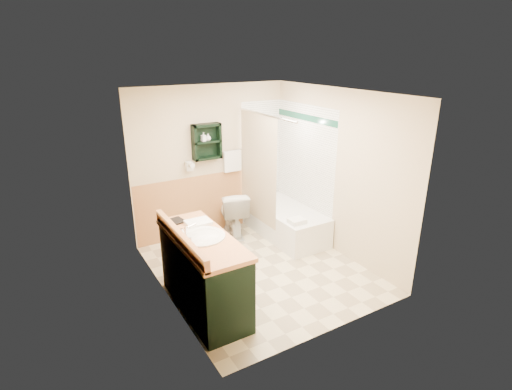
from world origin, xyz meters
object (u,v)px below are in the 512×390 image
Objects in this scene: wall_shelf at (207,142)px; vanity at (204,273)px; vanity_book at (171,215)px; hair_dryer at (189,166)px; soap_bottle_a at (204,139)px; toilet at (233,213)px; bathtub at (286,222)px; soap_bottle_b at (208,138)px.

wall_shelf is 2.31m from vanity.
wall_shelf reaches higher than vanity_book.
hair_dryer is 1.75× the size of soap_bottle_a.
wall_shelf is at bearing -4.76° from hair_dryer.
toilet is 5.53× the size of soap_bottle_a.
vanity_book reaches higher than toilet.
soap_bottle_a reaches higher than hair_dryer.
wall_shelf is 0.37× the size of bathtub.
hair_dryer is 0.16× the size of bathtub.
soap_bottle_a is at bearing -13.17° from toilet.
wall_shelf is 1.81m from bathtub.
wall_shelf is at bearing -17.67° from toilet.
hair_dryer reaches higher than vanity_book.
bathtub is at bearing -34.73° from wall_shelf.
bathtub is at bearing -29.03° from hair_dryer.
soap_bottle_a is at bearing -174.48° from wall_shelf.
hair_dryer reaches higher than bathtub.
hair_dryer is (-0.30, 0.02, -0.35)m from wall_shelf.
toilet reaches higher than bathtub.
soap_bottle_a reaches higher than vanity_book.
bathtub is 0.88m from toilet.
soap_bottle_a reaches higher than toilet.
vanity is at bearing -116.81° from soap_bottle_b.
soap_bottle_b reaches higher than soap_bottle_a.
soap_bottle_b is at bearing 0.00° from soap_bottle_a.
toilet is (-0.71, 0.50, 0.13)m from bathtub.
soap_bottle_a is (0.25, -0.03, 0.40)m from hair_dryer.
wall_shelf is 1.75m from vanity_book.
bathtub is 1.87m from soap_bottle_a.
soap_bottle_a is (1.01, 1.29, 0.57)m from vanity_book.
vanity_book is 1.48× the size of soap_bottle_a.
soap_bottle_a reaches higher than vanity.
vanity is 0.97× the size of bathtub.
soap_bottle_b reaches higher than vanity.
vanity_book is at bearing -164.40° from bathtub.
wall_shelf is at bearing 63.88° from vanity.
toilet is at bearing 28.62° from vanity_book.
toilet is 3.74× the size of vanity_book.
toilet is at bearing -20.97° from hair_dryer.
toilet is 7.16× the size of soap_bottle_b.
hair_dryer is at bearing 50.42° from vanity_book.
soap_bottle_b is at bearing -11.37° from wall_shelf.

